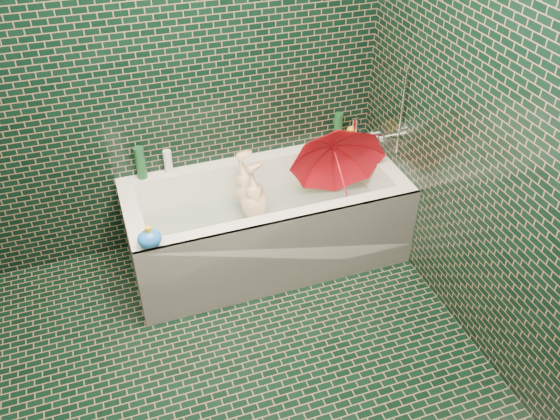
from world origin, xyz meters
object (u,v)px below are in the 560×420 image
object	(u,v)px
bathtub	(267,230)
umbrella	(341,174)
bath_toy	(150,238)
rubber_duck	(346,135)
child	(257,216)

from	to	relation	value
bathtub	umbrella	size ratio (longest dim) A/B	2.96
umbrella	bath_toy	xyz separation A→B (m)	(-1.21, -0.27, 0.03)
bathtub	umbrella	bearing A→B (deg)	-6.51
bath_toy	bathtub	bearing A→B (deg)	6.49
bathtub	umbrella	xyz separation A→B (m)	(0.47, -0.05, 0.36)
bathtub	rubber_duck	bearing A→B (deg)	26.83
bathtub	bath_toy	xyz separation A→B (m)	(-0.75, -0.33, 0.39)
child	umbrella	size ratio (longest dim) A/B	1.50
bathtub	bath_toy	world-z (taller)	bath_toy
umbrella	rubber_duck	distance (m)	0.45
child	bath_toy	size ratio (longest dim) A/B	5.52
bath_toy	umbrella	bearing A→B (deg)	-4.37
umbrella	rubber_duck	world-z (taller)	umbrella
umbrella	bath_toy	size ratio (longest dim) A/B	3.69
child	rubber_duck	bearing A→B (deg)	109.75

